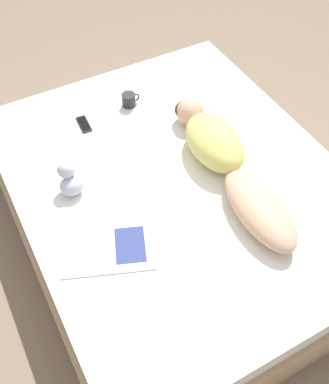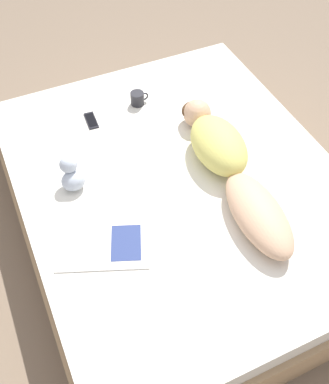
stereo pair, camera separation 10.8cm
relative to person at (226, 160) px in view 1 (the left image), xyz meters
name	(u,v)px [view 1 (the left image)]	position (x,y,z in m)	size (l,w,h in m)	color
ground_plane	(177,223)	(-0.25, 0.09, -0.56)	(12.00, 12.00, 0.00)	#7A6651
bed	(177,202)	(-0.25, 0.09, -0.33)	(1.84, 2.25, 0.46)	tan
person	(226,160)	(0.00, 0.00, 0.00)	(0.35, 1.22, 0.21)	tan
open_magazine	(108,248)	(-0.80, -0.16, -0.09)	(0.54, 0.46, 0.01)	silver
coffee_mug	(129,100)	(-0.23, 0.79, -0.05)	(0.12, 0.09, 0.09)	#232328
cell_phone	(84,124)	(-0.56, 0.76, -0.09)	(0.07, 0.16, 0.01)	black
plush_toy	(70,180)	(-0.82, 0.28, -0.01)	(0.13, 0.15, 0.19)	#B2BCCC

